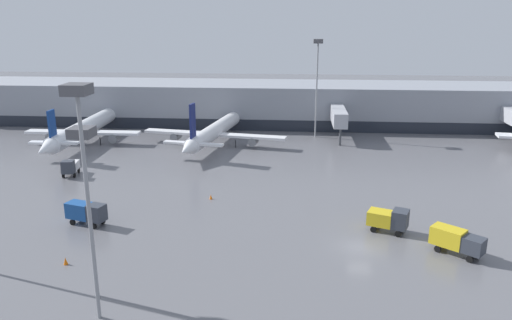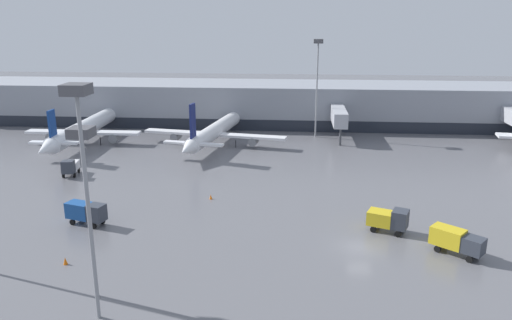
# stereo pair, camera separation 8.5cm
# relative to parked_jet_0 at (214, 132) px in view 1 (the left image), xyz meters

# --- Properties ---
(ground_plane) EXTENTS (320.00, 320.00, 0.00)m
(ground_plane) POSITION_rel_parked_jet_0_xyz_m (22.33, -41.22, -2.60)
(ground_plane) COLOR slate
(terminal_building) EXTENTS (160.00, 30.65, 9.00)m
(terminal_building) POSITION_rel_parked_jet_0_xyz_m (22.64, 20.61, 1.89)
(terminal_building) COLOR gray
(terminal_building) RESTS_ON ground_plane
(parked_jet_0) EXTENTS (27.40, 31.30, 9.65)m
(parked_jet_0) POSITION_rel_parked_jet_0_xyz_m (0.00, 0.00, 0.00)
(parked_jet_0) COLOR white
(parked_jet_0) RESTS_ON ground_plane
(parked_jet_1) EXTENTS (21.76, 34.50, 8.68)m
(parked_jet_1) POSITION_rel_parked_jet_0_xyz_m (-24.80, -0.98, 0.22)
(parked_jet_1) COLOR silver
(parked_jet_1) RESTS_ON ground_plane
(service_truck_0) EXTENTS (5.11, 3.01, 2.65)m
(service_truck_0) POSITION_rel_parked_jet_0_xyz_m (-8.87, -37.69, -0.99)
(service_truck_0) COLOR #19478C
(service_truck_0) RESTS_ON ground_plane
(service_truck_1) EXTENTS (5.24, 4.75, 2.58)m
(service_truck_1) POSITION_rel_parked_jet_0_xyz_m (31.84, -41.92, -1.04)
(service_truck_1) COLOR gold
(service_truck_1) RESTS_ON ground_plane
(service_truck_2) EXTENTS (4.81, 3.54, 2.78)m
(service_truck_2) POSITION_rel_parked_jet_0_xyz_m (25.92, -36.92, -1.04)
(service_truck_2) COLOR gold
(service_truck_2) RESTS_ON ground_plane
(service_truck_3) EXTENTS (2.38, 4.09, 2.60)m
(service_truck_3) POSITION_rel_parked_jet_0_xyz_m (-18.86, -19.85, -1.18)
(service_truck_3) COLOR silver
(service_truck_3) RESTS_ON ground_plane
(traffic_cone_3) EXTENTS (0.43, 0.43, 0.75)m
(traffic_cone_3) POSITION_rel_parked_jet_0_xyz_m (-7.02, -47.35, -2.23)
(traffic_cone_3) COLOR orange
(traffic_cone_3) RESTS_ON ground_plane
(traffic_cone_4) EXTENTS (0.37, 0.37, 0.65)m
(traffic_cone_4) POSITION_rel_parked_jet_0_xyz_m (4.19, -28.27, -2.28)
(traffic_cone_4) COLOR orange
(traffic_cone_4) RESTS_ON ground_plane
(apron_light_mast_0) EXTENTS (1.80, 1.80, 19.18)m
(apron_light_mast_0) POSITION_rel_parked_jet_0_xyz_m (19.20, 8.39, 12.44)
(apron_light_mast_0) COLOR gray
(apron_light_mast_0) RESTS_ON ground_plane
(apron_light_mast_6) EXTENTS (1.80, 1.80, 15.06)m
(apron_light_mast_6) POSITION_rel_parked_jet_0_xyz_m (-1.67, -52.68, 9.57)
(apron_light_mast_6) COLOR gray
(apron_light_mast_6) RESTS_ON ground_plane
(apron_light_mast_7) EXTENTS (1.80, 1.80, 18.92)m
(apron_light_mast_7) POSITION_rel_parked_jet_0_xyz_m (-0.31, -55.79, 12.26)
(apron_light_mast_7) COLOR gray
(apron_light_mast_7) RESTS_ON ground_plane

